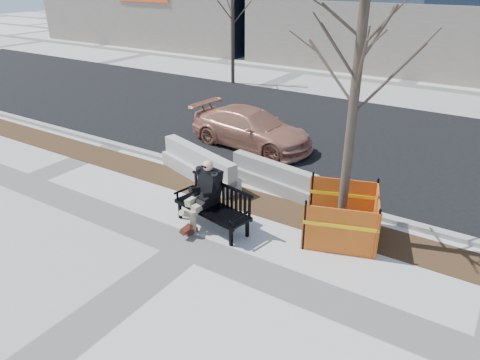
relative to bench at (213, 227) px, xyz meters
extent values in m
plane|color=beige|center=(0.08, -0.97, 0.00)|extent=(120.00, 120.00, 0.00)
cube|color=#47301C|center=(0.08, 1.63, 0.00)|extent=(40.00, 1.20, 0.02)
cube|color=black|center=(0.08, 7.83, 0.00)|extent=(60.00, 10.40, 0.01)
cube|color=#9E9B93|center=(0.08, 2.58, 0.06)|extent=(60.00, 0.25, 0.12)
imported|color=tan|center=(-2.08, 5.18, 0.00)|extent=(4.64, 2.20, 1.31)
camera|label=1|loc=(5.56, -7.44, 5.60)|focal=33.44mm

